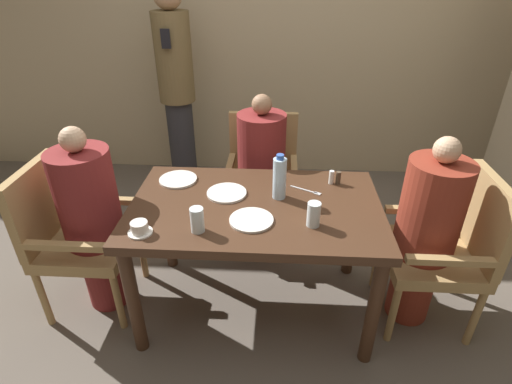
{
  "coord_description": "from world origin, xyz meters",
  "views": [
    {
      "loc": [
        0.11,
        -1.78,
        1.84
      ],
      "look_at": [
        0.0,
        0.04,
        0.78
      ],
      "focal_mm": 28.0,
      "sensor_mm": 36.0,
      "label": 1
    }
  ],
  "objects_px": {
    "chair_left_side": "(72,232)",
    "plate_main_left": "(178,179)",
    "glass_tall_near": "(314,214)",
    "plate_dessert_center": "(227,193)",
    "chair_right_side": "(448,245)",
    "glass_tall_mid": "(197,220)",
    "standing_host": "(177,87)",
    "diner_in_left_chair": "(93,221)",
    "chair_far_side": "(262,173)",
    "diner_in_far_chair": "(261,173)",
    "water_bottle": "(280,178)",
    "teacup_with_saucer": "(140,228)",
    "diner_in_right_chair": "(425,233)",
    "plate_main_right": "(251,220)"
  },
  "relations": [
    {
      "from": "chair_left_side",
      "to": "diner_in_right_chair",
      "type": "xyz_separation_m",
      "value": [
        1.95,
        0.0,
        0.08
      ]
    },
    {
      "from": "plate_dessert_center",
      "to": "teacup_with_saucer",
      "type": "bearing_deg",
      "value": -133.1
    },
    {
      "from": "glass_tall_mid",
      "to": "chair_left_side",
      "type": "bearing_deg",
      "value": 162.05
    },
    {
      "from": "diner_in_far_chair",
      "to": "diner_in_right_chair",
      "type": "relative_size",
      "value": 0.99
    },
    {
      "from": "standing_host",
      "to": "plate_dessert_center",
      "type": "bearing_deg",
      "value": -67.12
    },
    {
      "from": "diner_in_right_chair",
      "to": "standing_host",
      "type": "bearing_deg",
      "value": 138.31
    },
    {
      "from": "plate_main_right",
      "to": "plate_dessert_center",
      "type": "bearing_deg",
      "value": 121.16
    },
    {
      "from": "diner_in_right_chair",
      "to": "standing_host",
      "type": "xyz_separation_m",
      "value": [
        -1.65,
        1.47,
        0.35
      ]
    },
    {
      "from": "chair_left_side",
      "to": "plate_main_left",
      "type": "distance_m",
      "value": 0.67
    },
    {
      "from": "chair_far_side",
      "to": "standing_host",
      "type": "relative_size",
      "value": 0.52
    },
    {
      "from": "glass_tall_near",
      "to": "plate_dessert_center",
      "type": "bearing_deg",
      "value": 149.06
    },
    {
      "from": "chair_left_side",
      "to": "diner_in_left_chair",
      "type": "bearing_deg",
      "value": 0.0
    },
    {
      "from": "chair_left_side",
      "to": "diner_in_far_chair",
      "type": "height_order",
      "value": "diner_in_far_chair"
    },
    {
      "from": "chair_right_side",
      "to": "glass_tall_mid",
      "type": "relative_size",
      "value": 7.3
    },
    {
      "from": "diner_in_left_chair",
      "to": "diner_in_right_chair",
      "type": "xyz_separation_m",
      "value": [
        1.81,
        0.0,
        -0.0
      ]
    },
    {
      "from": "chair_right_side",
      "to": "glass_tall_near",
      "type": "relative_size",
      "value": 7.3
    },
    {
      "from": "chair_left_side",
      "to": "plate_main_left",
      "type": "height_order",
      "value": "chair_left_side"
    },
    {
      "from": "teacup_with_saucer",
      "to": "glass_tall_mid",
      "type": "relative_size",
      "value": 0.93
    },
    {
      "from": "plate_dessert_center",
      "to": "glass_tall_mid",
      "type": "xyz_separation_m",
      "value": [
        -0.09,
        -0.35,
        0.06
      ]
    },
    {
      "from": "standing_host",
      "to": "glass_tall_mid",
      "type": "xyz_separation_m",
      "value": [
        0.49,
        -1.73,
        -0.14
      ]
    },
    {
      "from": "standing_host",
      "to": "teacup_with_saucer",
      "type": "xyz_separation_m",
      "value": [
        0.22,
        -1.76,
        -0.18
      ]
    },
    {
      "from": "diner_in_far_chair",
      "to": "standing_host",
      "type": "relative_size",
      "value": 0.65
    },
    {
      "from": "diner_in_far_chair",
      "to": "teacup_with_saucer",
      "type": "relative_size",
      "value": 9.7
    },
    {
      "from": "chair_far_side",
      "to": "plate_main_left",
      "type": "relative_size",
      "value": 4.17
    },
    {
      "from": "plate_main_left",
      "to": "plate_dessert_center",
      "type": "xyz_separation_m",
      "value": [
        0.3,
        -0.14,
        0.0
      ]
    },
    {
      "from": "standing_host",
      "to": "teacup_with_saucer",
      "type": "bearing_deg",
      "value": -82.89
    },
    {
      "from": "diner_in_right_chair",
      "to": "plate_main_left",
      "type": "relative_size",
      "value": 5.18
    },
    {
      "from": "chair_far_side",
      "to": "plate_dessert_center",
      "type": "height_order",
      "value": "chair_far_side"
    },
    {
      "from": "plate_dessert_center",
      "to": "water_bottle",
      "type": "bearing_deg",
      "value": -3.26
    },
    {
      "from": "chair_left_side",
      "to": "chair_far_side",
      "type": "height_order",
      "value": "same"
    },
    {
      "from": "diner_in_far_chair",
      "to": "chair_far_side",
      "type": "bearing_deg",
      "value": 90.0
    },
    {
      "from": "diner_in_right_chair",
      "to": "plate_dessert_center",
      "type": "height_order",
      "value": "diner_in_right_chair"
    },
    {
      "from": "chair_left_side",
      "to": "standing_host",
      "type": "bearing_deg",
      "value": 78.45
    },
    {
      "from": "glass_tall_mid",
      "to": "standing_host",
      "type": "bearing_deg",
      "value": 105.76
    },
    {
      "from": "chair_far_side",
      "to": "diner_in_far_chair",
      "type": "height_order",
      "value": "diner_in_far_chair"
    },
    {
      "from": "chair_left_side",
      "to": "diner_in_right_chair",
      "type": "height_order",
      "value": "diner_in_right_chair"
    },
    {
      "from": "diner_in_left_chair",
      "to": "chair_left_side",
      "type": "bearing_deg",
      "value": 180.0
    },
    {
      "from": "chair_far_side",
      "to": "standing_host",
      "type": "xyz_separation_m",
      "value": [
        -0.74,
        0.68,
        0.43
      ]
    },
    {
      "from": "chair_far_side",
      "to": "standing_host",
      "type": "bearing_deg",
      "value": 137.55
    },
    {
      "from": "chair_left_side",
      "to": "diner_in_left_chair",
      "type": "height_order",
      "value": "diner_in_left_chair"
    },
    {
      "from": "chair_right_side",
      "to": "teacup_with_saucer",
      "type": "distance_m",
      "value": 1.62
    },
    {
      "from": "chair_far_side",
      "to": "diner_in_left_chair",
      "type": "bearing_deg",
      "value": -138.95
    },
    {
      "from": "diner_in_left_chair",
      "to": "glass_tall_near",
      "type": "distance_m",
      "value": 1.22
    },
    {
      "from": "glass_tall_mid",
      "to": "teacup_with_saucer",
      "type": "bearing_deg",
      "value": -172.76
    },
    {
      "from": "standing_host",
      "to": "plate_main_right",
      "type": "distance_m",
      "value": 1.8
    },
    {
      "from": "plate_main_left",
      "to": "teacup_with_saucer",
      "type": "bearing_deg",
      "value": -96.4
    },
    {
      "from": "water_bottle",
      "to": "glass_tall_near",
      "type": "relative_size",
      "value": 2.03
    },
    {
      "from": "diner_in_left_chair",
      "to": "glass_tall_mid",
      "type": "xyz_separation_m",
      "value": [
        0.65,
        -0.25,
        0.21
      ]
    },
    {
      "from": "chair_right_side",
      "to": "plate_dessert_center",
      "type": "xyz_separation_m",
      "value": [
        -1.21,
        0.1,
        0.23
      ]
    },
    {
      "from": "chair_left_side",
      "to": "teacup_with_saucer",
      "type": "bearing_deg",
      "value": -29.06
    }
  ]
}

